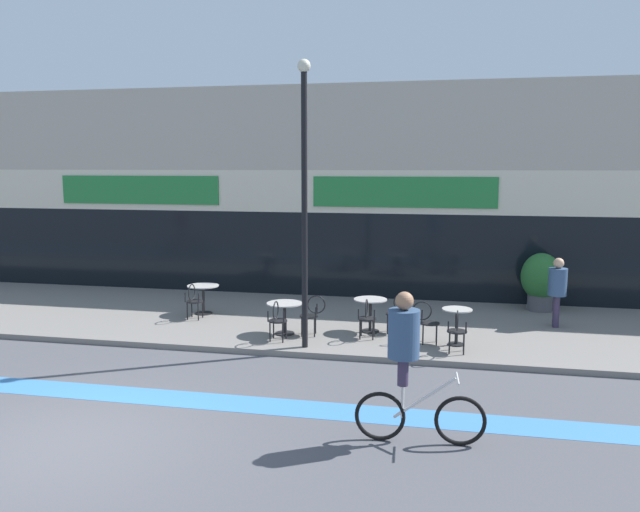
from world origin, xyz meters
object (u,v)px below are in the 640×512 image
cafe_chair_1_side (312,312)px  pedestrian_near_end (557,286)px  cyclist_0 (408,358)px  cafe_chair_3_side (426,319)px  bistro_table_2 (370,308)px  lamp_post (304,187)px  cafe_chair_2_near (367,316)px  bistro_table_3 (457,320)px  cafe_chair_2_side (398,311)px  bistro_table_0 (203,293)px  bistro_table_1 (285,311)px  cafe_chair_0_near (193,299)px  planter_pot (541,280)px  cafe_chair_1_near (277,318)px  cafe_chair_3_near (457,328)px

cafe_chair_1_side → pedestrian_near_end: 5.74m
cyclist_0 → cafe_chair_3_side: bearing=85.7°
bistro_table_2 → cafe_chair_3_side: cafe_chair_3_side is taller
lamp_post → cafe_chair_2_near: bearing=35.9°
bistro_table_2 → bistro_table_3: (1.90, -0.68, -0.00)m
bistro_table_2 → cafe_chair_2_side: bearing=-0.3°
bistro_table_0 → bistro_table_1: bearing=-29.9°
cafe_chair_0_near → cafe_chair_1_side: size_ratio=1.00×
cyclist_0 → pedestrian_near_end: (3.01, 6.63, -0.14)m
bistro_table_1 → cafe_chair_0_near: size_ratio=0.88×
cyclist_0 → cafe_chair_1_side: bearing=113.7°
cafe_chair_1_side → pedestrian_near_end: (5.40, 1.89, 0.44)m
cafe_chair_3_side → bistro_table_0: bearing=162.8°
cafe_chair_1_side → bistro_table_1: bearing=-6.6°
cafe_chair_0_near → cafe_chair_2_near: size_ratio=1.00×
bistro_table_0 → bistro_table_1: size_ratio=0.99×
bistro_table_1 → cyclist_0: 5.64m
cafe_chair_0_near → planter_pot: (8.41, 2.74, 0.29)m
cafe_chair_3_side → pedestrian_near_end: bearing=32.9°
cafe_chair_1_near → cafe_chair_2_near: (1.85, 0.58, 0.00)m
pedestrian_near_end → bistro_table_1: bearing=-155.6°
cafe_chair_2_near → cafe_chair_3_side: bearing=-94.4°
cafe_chair_3_near → planter_pot: planter_pot is taller
cafe_chair_2_side → cafe_chair_0_near: bearing=-0.3°
cafe_chair_3_side → lamp_post: bearing=-163.9°
cafe_chair_1_near → lamp_post: lamp_post is taller
cafe_chair_3_side → bistro_table_2: bearing=149.9°
bistro_table_3 → cafe_chair_0_near: (-6.25, 0.92, -0.02)m
bistro_table_1 → cafe_chair_0_near: bearing=161.9°
bistro_table_0 → cafe_chair_2_side: cafe_chair_2_side is taller
cafe_chair_1_near → planter_pot: bearing=-54.8°
cafe_chair_1_near → planter_pot: 7.24m
cafe_chair_0_near → bistro_table_0: bearing=-0.7°
cafe_chair_3_side → cafe_chair_3_near: bearing=-46.7°
cafe_chair_0_near → cafe_chair_2_side: 4.98m
cafe_chair_3_side → lamp_post: (-2.44, -0.79, 2.78)m
bistro_table_0 → bistro_table_3: (6.25, -1.55, 0.01)m
cafe_chair_1_near → pedestrian_near_end: bearing=-67.4°
bistro_table_1 → cafe_chair_0_near: cafe_chair_0_near is taller
bistro_table_1 → cafe_chair_3_near: bearing=-11.1°
bistro_table_2 → cafe_chair_3_near: cafe_chair_3_near is taller
cafe_chair_0_near → lamp_post: lamp_post is taller
cafe_chair_1_near → planter_pot: size_ratio=0.60×
bistro_table_1 → pedestrian_near_end: 6.34m
lamp_post → pedestrian_near_end: 6.48m
cafe_chair_2_side → cyclist_0: cyclist_0 is taller
planter_pot → pedestrian_near_end: bearing=-85.6°
bistro_table_0 → cafe_chair_3_side: cafe_chair_3_side is taller
bistro_table_1 → cafe_chair_2_near: cafe_chair_2_near is taller
bistro_table_2 → bistro_table_3: bearing=-19.8°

